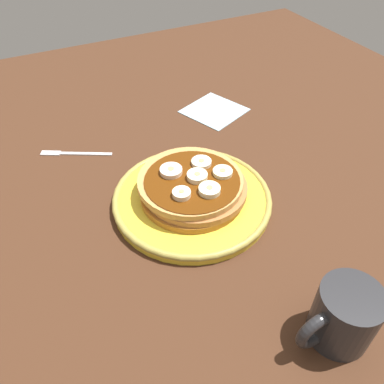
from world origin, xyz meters
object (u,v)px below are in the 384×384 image
(plate, at_px, (192,198))
(pancake_stack, at_px, (193,187))
(napkin, at_px, (214,110))
(banana_slice_1, at_px, (171,171))
(banana_slice_3, at_px, (182,194))
(fork, at_px, (72,153))
(banana_slice_2, at_px, (201,163))
(banana_slice_4, at_px, (223,172))
(banana_slice_0, at_px, (196,175))
(banana_slice_5, at_px, (209,190))
(coffee_mug, at_px, (343,316))

(plate, distance_m, pancake_stack, 0.02)
(plate, relative_size, napkin, 2.26)
(banana_slice_1, xyz_separation_m, banana_slice_3, (0.01, 0.05, 0.00))
(banana_slice_1, xyz_separation_m, napkin, (-0.19, -0.20, -0.05))
(banana_slice_1, bearing_deg, fork, -57.22)
(banana_slice_2, height_order, banana_slice_3, banana_slice_3)
(banana_slice_4, bearing_deg, banana_slice_1, -28.26)
(plate, bearing_deg, napkin, -126.18)
(banana_slice_0, distance_m, banana_slice_5, 0.04)
(pancake_stack, distance_m, banana_slice_3, 0.05)
(banana_slice_3, bearing_deg, pancake_stack, -140.28)
(pancake_stack, bearing_deg, napkin, -125.99)
(banana_slice_1, xyz_separation_m, banana_slice_2, (-0.05, 0.00, -0.00))
(banana_slice_4, height_order, fork, banana_slice_4)
(banana_slice_5, bearing_deg, coffee_mug, 99.39)
(banana_slice_3, relative_size, coffee_mug, 0.27)
(plate, xyz_separation_m, fork, (0.14, -0.21, -0.01))
(banana_slice_0, relative_size, banana_slice_4, 1.04)
(banana_slice_1, height_order, banana_slice_5, same)
(banana_slice_1, bearing_deg, banana_slice_3, 81.69)
(banana_slice_0, xyz_separation_m, banana_slice_2, (-0.02, -0.02, -0.00))
(pancake_stack, height_order, banana_slice_0, banana_slice_0)
(banana_slice_2, relative_size, banana_slice_3, 1.18)
(banana_slice_1, xyz_separation_m, banana_slice_4, (-0.07, 0.04, -0.00))
(napkin, bearing_deg, coffee_mug, 76.79)
(pancake_stack, distance_m, banana_slice_4, 0.05)
(banana_slice_3, xyz_separation_m, coffee_mug, (-0.08, 0.25, -0.01))
(banana_slice_0, distance_m, banana_slice_3, 0.05)
(banana_slice_2, distance_m, napkin, 0.25)
(banana_slice_3, distance_m, coffee_mug, 0.26)
(banana_slice_0, bearing_deg, fork, -54.59)
(pancake_stack, relative_size, banana_slice_4, 5.65)
(banana_slice_0, height_order, napkin, banana_slice_0)
(banana_slice_4, relative_size, napkin, 0.27)
(banana_slice_4, distance_m, napkin, 0.27)
(banana_slice_3, relative_size, banana_slice_5, 0.84)
(banana_slice_5, xyz_separation_m, napkin, (-0.16, -0.26, -0.05))
(banana_slice_2, height_order, banana_slice_5, banana_slice_5)
(pancake_stack, xyz_separation_m, banana_slice_3, (0.03, 0.03, 0.02))
(pancake_stack, xyz_separation_m, banana_slice_5, (-0.01, 0.04, 0.02))
(coffee_mug, bearing_deg, banana_slice_2, -86.32)
(banana_slice_0, height_order, banana_slice_4, banana_slice_0)
(banana_slice_3, xyz_separation_m, banana_slice_4, (-0.08, -0.02, -0.00))
(coffee_mug, distance_m, napkin, 0.51)
(plate, relative_size, fork, 2.09)
(banana_slice_0, height_order, banana_slice_2, banana_slice_0)
(plate, distance_m, fork, 0.25)
(banana_slice_2, xyz_separation_m, banana_slice_5, (0.02, 0.06, 0.00))
(banana_slice_0, xyz_separation_m, banana_slice_1, (0.03, -0.02, -0.00))
(napkin, bearing_deg, banana_slice_4, 63.34)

